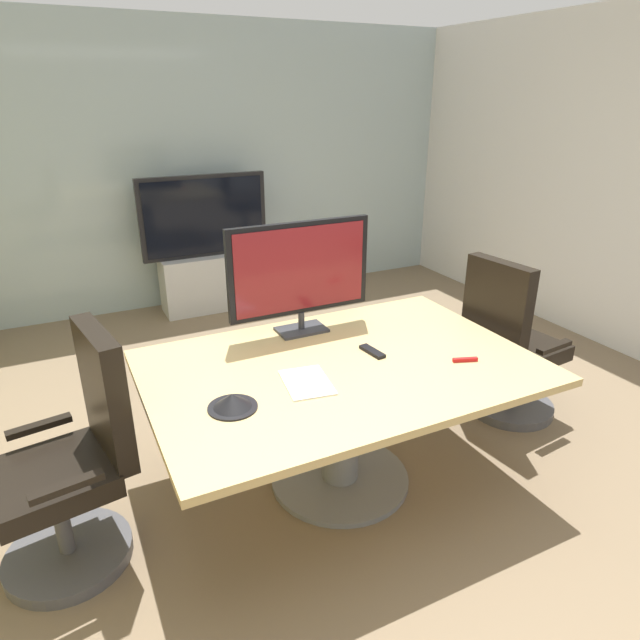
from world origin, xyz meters
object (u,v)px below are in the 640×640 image
object	(u,v)px
conference_phone	(232,402)
remote_control	(372,351)
conference_table	(341,393)
wall_display_unit	(208,266)
tv_monitor	(300,271)
office_chair_right	(509,352)
office_chair_left	(76,471)

from	to	relation	value
conference_phone	remote_control	world-z (taller)	conference_phone
conference_table	remote_control	bearing A→B (deg)	11.55
wall_display_unit	remote_control	distance (m)	2.89
wall_display_unit	tv_monitor	bearing A→B (deg)	-92.46
office_chair_right	conference_table	bearing A→B (deg)	89.38
office_chair_left	conference_phone	world-z (taller)	office_chair_left
conference_table	tv_monitor	xyz separation A→B (m)	(-0.01, 0.48, 0.53)
remote_control	wall_display_unit	bearing A→B (deg)	85.47
remote_control	office_chair_left	bearing A→B (deg)	172.27
conference_phone	office_chair_left	bearing A→B (deg)	160.99
office_chair_right	wall_display_unit	world-z (taller)	wall_display_unit
wall_display_unit	remote_control	bearing A→B (deg)	-87.79
office_chair_left	office_chair_right	world-z (taller)	same
office_chair_right	tv_monitor	size ratio (longest dim) A/B	1.30
tv_monitor	office_chair_right	bearing A→B (deg)	-15.25
conference_table	office_chair_left	world-z (taller)	office_chair_left
tv_monitor	remote_control	distance (m)	0.60
tv_monitor	wall_display_unit	xyz separation A→B (m)	(0.10, 2.43, -0.64)
office_chair_right	remote_control	size ratio (longest dim) A/B	6.41
tv_monitor	remote_control	world-z (taller)	tv_monitor
conference_phone	remote_control	xyz separation A→B (m)	(0.84, 0.20, -0.02)
conference_table	tv_monitor	distance (m)	0.72
office_chair_left	office_chair_right	distance (m)	2.59
office_chair_left	tv_monitor	xyz separation A→B (m)	(1.29, 0.42, 0.63)
office_chair_left	conference_phone	size ratio (longest dim) A/B	4.95
wall_display_unit	conference_phone	bearing A→B (deg)	-103.28
conference_table	wall_display_unit	bearing A→B (deg)	88.11
conference_phone	wall_display_unit	bearing A→B (deg)	76.72
office_chair_right	remote_control	xyz separation A→B (m)	(-1.09, -0.09, 0.28)
tv_monitor	conference_phone	size ratio (longest dim) A/B	3.82
office_chair_left	remote_control	distance (m)	1.53
conference_table	office_chair_left	size ratio (longest dim) A/B	1.79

